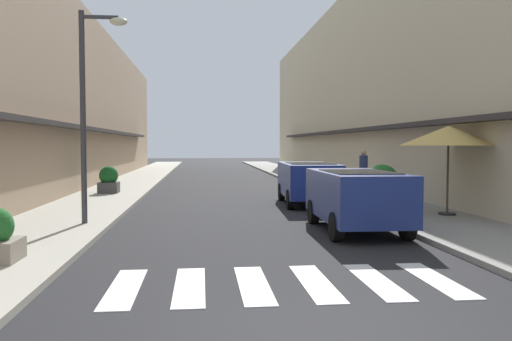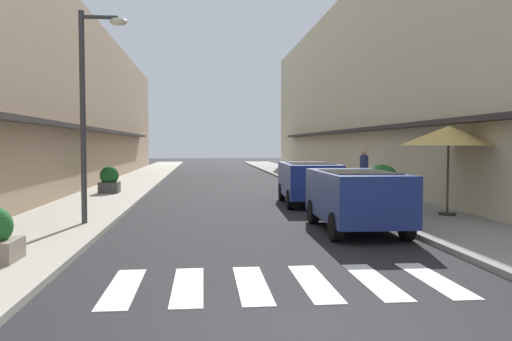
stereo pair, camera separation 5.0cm
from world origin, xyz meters
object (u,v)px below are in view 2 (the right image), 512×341
Objects in this scene: parked_car_mid at (309,178)px; cafe_umbrella at (449,136)px; parked_car_near at (356,194)px; planter_far at (109,180)px; planter_midblock at (382,187)px; street_lamp at (90,94)px; pedestrian_walking_near at (364,170)px.

cafe_umbrella is at bearing -51.01° from parked_car_mid.
cafe_umbrella is at bearing 29.68° from parked_car_near.
planter_midblock is at bearing -33.11° from planter_far.
planter_midblock is at bearing 62.05° from parked_car_near.
planter_far is (-9.44, 6.16, -0.12)m from planter_midblock.
planter_far is at bearing 127.69° from parked_car_near.
cafe_umbrella is at bearing -54.30° from planter_midblock.
street_lamp reaches higher than pedestrian_walking_near.
parked_car_mid is 2.88m from planter_midblock.
street_lamp is 3.89× the size of planter_midblock.
parked_car_mid is 3.68m from pedestrian_walking_near.
parked_car_near is at bearing -117.95° from planter_midblock.
pedestrian_walking_near is (2.75, 2.44, 0.15)m from parked_car_mid.
pedestrian_walking_near is (-0.43, 6.38, -1.28)m from cafe_umbrella.
parked_car_mid is at bearing -66.59° from pedestrian_walking_near.
planter_midblock is at bearing -28.61° from pedestrian_walking_near.
street_lamp is 1.97× the size of cafe_umbrella.
parked_car_near is 1.46× the size of cafe_umbrella.
parked_car_mid is 3.74× the size of planter_far.
pedestrian_walking_near is (9.24, 6.94, -2.30)m from street_lamp.
pedestrian_walking_near is (2.75, 8.19, 0.15)m from parked_car_near.
parked_car_mid reaches higher than planter_far.
planter_midblock is (8.39, 2.34, -2.61)m from street_lamp.
cafe_umbrella is 2.46× the size of planter_far.
planter_far is (-7.54, 4.00, -0.28)m from parked_car_mid.
parked_car_near reaches higher than planter_far.
planter_midblock reaches higher than planter_far.
pedestrian_walking_near is at bearing 93.87° from cafe_umbrella.
planter_midblock is 1.24× the size of planter_far.
parked_car_near and parked_car_mid have the same top height.
street_lamp is at bearing -71.27° from pedestrian_walking_near.
planter_midblock reaches higher than parked_car_mid.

